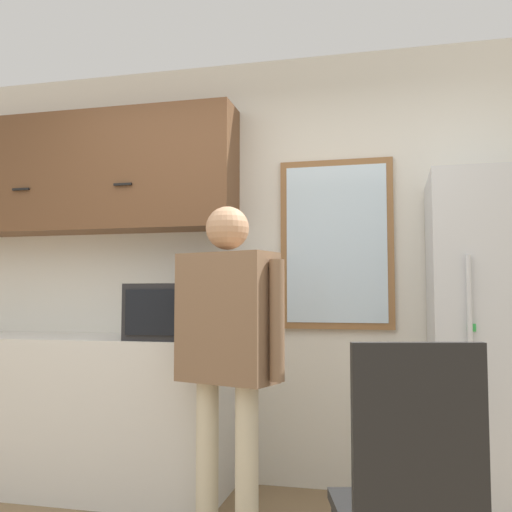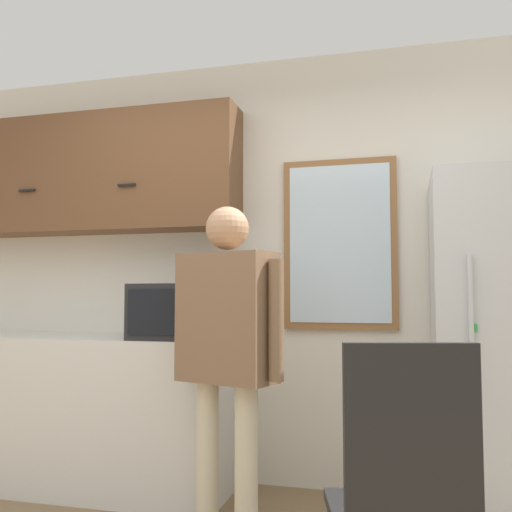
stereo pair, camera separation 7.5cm
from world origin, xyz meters
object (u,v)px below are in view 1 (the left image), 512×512
microwave (174,312)px  chair (411,488)px  person (227,335)px  refrigerator (501,347)px

microwave → chair: microwave is taller
person → refrigerator: refrigerator is taller
refrigerator → chair: size_ratio=1.76×
person → refrigerator: bearing=40.2°
refrigerator → person: bearing=-158.4°
microwave → refrigerator: size_ratio=0.26×
person → refrigerator: 1.43m
microwave → person: person is taller
person → chair: person is taller
refrigerator → chair: (-0.50, -1.22, -0.36)m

